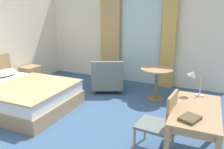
{
  "coord_description": "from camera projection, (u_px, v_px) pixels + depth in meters",
  "views": [
    {
      "loc": [
        2.29,
        -2.86,
        1.97
      ],
      "look_at": [
        0.66,
        0.57,
        0.88
      ],
      "focal_mm": 35.24,
      "sensor_mm": 36.0,
      "label": 1
    }
  ],
  "objects": [
    {
      "name": "armchair_by_window",
      "position": [
        107.0,
        79.0,
        5.56
      ],
      "size": [
        0.99,
        0.97,
        0.83
      ],
      "color": "slate",
      "rests_on": "ground"
    },
    {
      "name": "writing_desk",
      "position": [
        196.0,
        115.0,
        2.95
      ],
      "size": [
        0.63,
        1.24,
        0.73
      ],
      "color": "tan",
      "rests_on": "ground"
    },
    {
      "name": "curtain_panel_left",
      "position": [
        111.0,
        38.0,
        6.31
      ],
      "size": [
        0.58,
        0.1,
        2.48
      ],
      "primitive_type": "cube",
      "color": "tan",
      "rests_on": "ground"
    },
    {
      "name": "round_cafe_table",
      "position": [
        157.0,
        77.0,
        4.97
      ],
      "size": [
        0.73,
        0.73,
        0.74
      ],
      "color": "tan",
      "rests_on": "ground"
    },
    {
      "name": "curtain_panel_right",
      "position": [
        168.0,
        41.0,
        5.63
      ],
      "size": [
        0.36,
        0.1,
        2.48
      ],
      "primitive_type": "cube",
      "color": "tan",
      "rests_on": "ground"
    },
    {
      "name": "desk_chair",
      "position": [
        162.0,
        121.0,
        3.05
      ],
      "size": [
        0.51,
        0.49,
        0.93
      ],
      "color": "slate",
      "rests_on": "ground"
    },
    {
      "name": "ground",
      "position": [
        66.0,
        127.0,
        3.98
      ],
      "size": [
        5.68,
        6.61,
        0.1
      ],
      "primitive_type": "cube",
      "color": "#38567A"
    },
    {
      "name": "closed_book",
      "position": [
        190.0,
        118.0,
        2.61
      ],
      "size": [
        0.27,
        0.3,
        0.04
      ],
      "primitive_type": "cube",
      "rotation": [
        0.0,
        0.0,
        -0.38
      ],
      "color": "brown",
      "rests_on": "writing_desk"
    },
    {
      "name": "desk_lamp",
      "position": [
        194.0,
        77.0,
        3.31
      ],
      "size": [
        0.28,
        0.17,
        0.41
      ],
      "color": "#B7B2A8",
      "rests_on": "writing_desk"
    },
    {
      "name": "nightstand",
      "position": [
        31.0,
        75.0,
        6.13
      ],
      "size": [
        0.4,
        0.48,
        0.51
      ],
      "color": "tan",
      "rests_on": "ground"
    },
    {
      "name": "bed",
      "position": [
        18.0,
        95.0,
        4.65
      ],
      "size": [
        2.3,
        1.7,
        0.96
      ],
      "color": "tan",
      "rests_on": "ground"
    },
    {
      "name": "wall_back",
      "position": [
        128.0,
        36.0,
        6.25
      ],
      "size": [
        5.28,
        0.12,
        2.6
      ],
      "primitive_type": "cube",
      "color": "silver",
      "rests_on": "ground"
    },
    {
      "name": "balcony_glass_door",
      "position": [
        139.0,
        42.0,
        6.08
      ],
      "size": [
        1.21,
        0.02,
        2.29
      ],
      "primitive_type": "cube",
      "color": "silver",
      "rests_on": "ground"
    }
  ]
}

